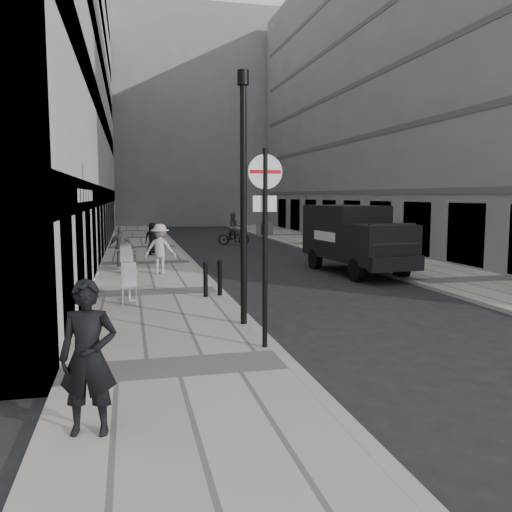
{
  "coord_description": "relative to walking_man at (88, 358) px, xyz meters",
  "views": [
    {
      "loc": [
        -2.76,
        -6.59,
        3.09
      ],
      "look_at": [
        0.72,
        8.21,
        1.4
      ],
      "focal_mm": 38.0,
      "sensor_mm": 36.0,
      "label": 1
    }
  ],
  "objects": [
    {
      "name": "cyclist",
      "position": [
        6.97,
        26.74,
        -0.29
      ],
      "size": [
        2.04,
        1.13,
        2.08
      ],
      "rotation": [
        0.0,
        0.0,
        -0.25
      ],
      "color": "black",
      "rests_on": "ground"
    },
    {
      "name": "panel_van",
      "position": [
        9.28,
        13.29,
        0.42
      ],
      "size": [
        2.62,
        5.9,
        2.7
      ],
      "rotation": [
        0.0,
        0.0,
        0.09
      ],
      "color": "black",
      "rests_on": "ground"
    },
    {
      "name": "cafe_table_mid",
      "position": [
        0.49,
        8.91,
        -0.47
      ],
      "size": [
        0.79,
        1.78,
        1.01
      ],
      "color": "silver",
      "rests_on": "sidewalk"
    },
    {
      "name": "lamppost",
      "position": [
        3.09,
        5.32,
        2.22
      ],
      "size": [
        0.26,
        0.26,
        5.75
      ],
      "color": "black",
      "rests_on": "sidewalk"
    },
    {
      "name": "bollard_near",
      "position": [
        3.14,
        9.03,
        -0.47
      ],
      "size": [
        0.13,
        0.13,
        1.01
      ],
      "primitive_type": "cylinder",
      "color": "black",
      "rests_on": "sidewalk"
    },
    {
      "name": "building_right",
      "position": [
        17.29,
        24.26,
        8.9
      ],
      "size": [
        6.0,
        45.0,
        20.0
      ],
      "primitive_type": "cube",
      "color": "gray",
      "rests_on": "ground"
    },
    {
      "name": "far_sidewalk",
      "position": [
        12.29,
        17.76,
        -1.04
      ],
      "size": [
        4.0,
        60.0,
        0.12
      ],
      "primitive_type": "cube",
      "color": "#A59F95",
      "rests_on": "ground"
    },
    {
      "name": "building_left",
      "position": [
        -2.71,
        24.26,
        7.9
      ],
      "size": [
        4.0,
        45.0,
        18.0
      ],
      "primitive_type": "cube",
      "color": "beige",
      "rests_on": "ground"
    },
    {
      "name": "walking_man",
      "position": [
        0.0,
        0.0,
        0.0
      ],
      "size": [
        0.78,
        0.58,
        1.96
      ],
      "primitive_type": "imported",
      "rotation": [
        0.0,
        0.0,
        -0.16
      ],
      "color": "black",
      "rests_on": "sidewalk"
    },
    {
      "name": "bollard_far",
      "position": [
        2.69,
        8.89,
        -0.49
      ],
      "size": [
        0.13,
        0.13,
        0.98
      ],
      "primitive_type": "cylinder",
      "color": "black",
      "rests_on": "sidewalk"
    },
    {
      "name": "ground",
      "position": [
        3.29,
        -0.24,
        -1.1
      ],
      "size": [
        120.0,
        120.0,
        0.0
      ],
      "primitive_type": "plane",
      "color": "black",
      "rests_on": "ground"
    },
    {
      "name": "sign_post",
      "position": [
        3.09,
        3.3,
        1.5
      ],
      "size": [
        0.67,
        0.1,
        3.87
      ],
      "rotation": [
        0.0,
        0.0,
        -0.03
      ],
      "color": "black",
      "rests_on": "sidewalk"
    },
    {
      "name": "sidewalk",
      "position": [
        1.29,
        17.76,
        -1.04
      ],
      "size": [
        4.0,
        60.0,
        0.12
      ],
      "primitive_type": "cube",
      "color": "#A59F95",
      "rests_on": "ground"
    },
    {
      "name": "cafe_table_far",
      "position": [
        0.39,
        14.96,
        -0.46
      ],
      "size": [
        0.79,
        1.78,
        1.01
      ],
      "color": "silver",
      "rests_on": "sidewalk"
    },
    {
      "name": "pedestrian_a",
      "position": [
        0.19,
        16.49,
        -0.13
      ],
      "size": [
        1.05,
        0.57,
        1.7
      ],
      "primitive_type": "imported",
      "rotation": [
        0.0,
        0.0,
        2.99
      ],
      "color": "#515155",
      "rests_on": "sidewalk"
    },
    {
      "name": "pedestrian_c",
      "position": [
        1.69,
        20.94,
        -0.16
      ],
      "size": [
        0.88,
        0.65,
        1.64
      ],
      "primitive_type": "imported",
      "rotation": [
        0.0,
        0.0,
        2.97
      ],
      "color": "black",
      "rests_on": "sidewalk"
    },
    {
      "name": "pedestrian_b",
      "position": [
        1.67,
        14.02,
        -0.02
      ],
      "size": [
        1.4,
        1.08,
        1.91
      ],
      "primitive_type": "imported",
      "rotation": [
        0.0,
        0.0,
        2.8
      ],
      "color": "#B7B0A9",
      "rests_on": "sidewalk"
    },
    {
      "name": "cafe_table_near",
      "position": [
        0.47,
        15.01,
        -0.56
      ],
      "size": [
        0.64,
        1.43,
        0.82
      ],
      "color": "silver",
      "rests_on": "sidewalk"
    },
    {
      "name": "building_far",
      "position": [
        4.79,
        55.76,
        9.9
      ],
      "size": [
        24.0,
        16.0,
        22.0
      ],
      "primitive_type": "cube",
      "color": "gray",
      "rests_on": "ground"
    }
  ]
}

